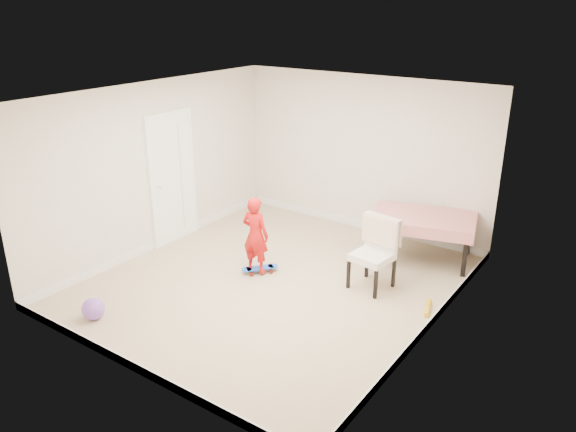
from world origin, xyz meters
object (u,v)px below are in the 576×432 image
Objects in this scene: balloon at (93,309)px; dining_chair at (372,254)px; dining_table at (421,237)px; child at (255,237)px; skateboard at (260,270)px.

dining_chair is at bearing 47.96° from balloon.
dining_chair is (-0.19, -1.26, 0.14)m from dining_table.
balloon is at bearing 62.48° from child.
dining_table is at bearing -5.54° from skateboard.
dining_table is at bearing -138.77° from child.
child is at bearing -152.97° from dining_chair.
dining_table reaches higher than skateboard.
child is at bearing -174.43° from skateboard.
child reaches higher than dining_table.
skateboard is at bearing -127.91° from child.
child reaches higher than dining_chair.
dining_chair is 1.65m from child.
skateboard is at bearing -148.59° from dining_table.
dining_table is 4.76m from balloon.
skateboard is (-1.52, -0.52, -0.46)m from dining_chair.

